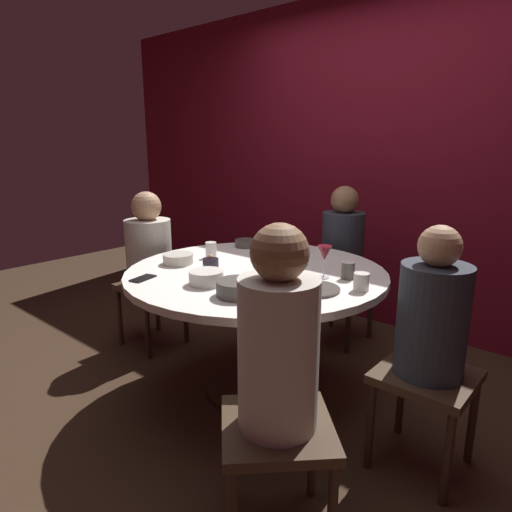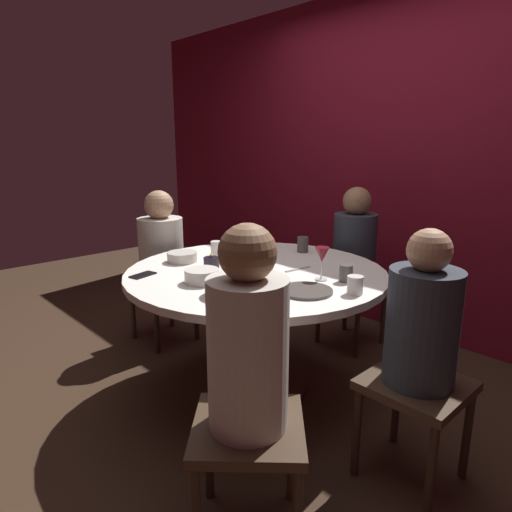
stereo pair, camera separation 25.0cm
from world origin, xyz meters
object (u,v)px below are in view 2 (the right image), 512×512
object	(u,v)px
seated_diner_right	(422,331)
cup_by_left_diner	(355,285)
bowl_serving_large	(202,276)
cup_center_front	(346,273)
seated_diner_back	(354,249)
wine_glass	(322,256)
cell_phone	(143,275)
seated_diner_left	(161,249)
bowl_salad_center	(228,287)
seated_diner_front_right	(248,356)
bowl_sauce_side	(182,257)
dinner_plate	(306,291)
bowl_small_white	(254,243)
dining_table	(256,293)
cup_near_candle	(216,249)
candle_holder	(211,263)
cup_by_right_diner	(303,245)

from	to	relation	value
seated_diner_right	cup_by_left_diner	xyz separation A→B (m)	(-0.37, 0.05, 0.10)
bowl_serving_large	cup_center_front	bearing A→B (deg)	47.87
seated_diner_back	bowl_serving_large	xyz separation A→B (m)	(-0.02, -1.33, 0.07)
seated_diner_right	wine_glass	size ratio (longest dim) A/B	6.42
cell_phone	seated_diner_right	bearing A→B (deg)	-171.05
seated_diner_left	bowl_salad_center	xyz separation A→B (m)	(1.23, -0.39, 0.09)
seated_diner_front_right	bowl_sauce_side	bearing A→B (deg)	20.79
seated_diner_front_right	dinner_plate	world-z (taller)	seated_diner_front_right
dinner_plate	bowl_small_white	bearing A→B (deg)	151.03
wine_glass	bowl_serving_large	world-z (taller)	wine_glass
bowl_salad_center	cup_center_front	world-z (taller)	cup_center_front
cell_phone	dining_table	bearing A→B (deg)	-135.07
seated_diner_back	dinner_plate	world-z (taller)	seated_diner_back
seated_diner_left	bowl_sauce_side	size ratio (longest dim) A/B	6.29
bowl_small_white	cup_near_candle	bearing A→B (deg)	-84.01
seated_diner_right	dinner_plate	world-z (taller)	seated_diner_right
seated_diner_back	candle_holder	bearing A→B (deg)	-9.99
seated_diner_left	cell_phone	xyz separation A→B (m)	(0.67, -0.53, 0.06)
seated_diner_left	cup_by_left_diner	distance (m)	1.64
seated_diner_back	bowl_small_white	size ratio (longest dim) A/B	7.96
wine_glass	cup_center_front	distance (m)	0.15
seated_diner_left	cell_phone	bearing A→B (deg)	-38.07
seated_diner_right	cup_center_front	xyz separation A→B (m)	(-0.51, 0.18, 0.10)
seated_diner_left	cup_by_right_diner	size ratio (longest dim) A/B	11.15
bowl_small_white	candle_holder	bearing A→B (deg)	-67.19
dining_table	cup_near_candle	size ratio (longest dim) A/B	14.83
dinner_plate	cell_phone	bearing A→B (deg)	-151.31
seated_diner_right	cup_by_left_diner	distance (m)	0.39
candle_holder	bowl_serving_large	size ratio (longest dim) A/B	0.51
seated_diner_left	cup_by_left_diner	world-z (taller)	seated_diner_left
seated_diner_left	seated_diner_back	distance (m)	1.40
seated_diner_front_right	cup_near_candle	bearing A→B (deg)	11.13
wine_glass	bowl_sauce_side	bearing A→B (deg)	-158.93
seated_diner_left	dinner_plate	size ratio (longest dim) A/B	4.38
seated_diner_back	dining_table	bearing A→B (deg)	0.00
cup_near_candle	bowl_sauce_side	bearing A→B (deg)	-100.72
bowl_serving_large	cup_near_candle	xyz separation A→B (m)	(-0.38, 0.39, 0.01)
seated_diner_left	cup_near_candle	size ratio (longest dim) A/B	11.44
wine_glass	bowl_salad_center	distance (m)	0.54
cup_near_candle	cup_by_right_diner	size ratio (longest dim) A/B	0.97
cup_near_candle	cup_by_right_diner	world-z (taller)	cup_by_right_diner
seated_diner_back	cell_phone	distance (m)	1.53
wine_glass	cup_near_candle	bearing A→B (deg)	-173.65
cup_by_right_diner	cup_center_front	world-z (taller)	cup_by_right_diner
bowl_salad_center	dining_table	bearing A→B (deg)	119.81
bowl_serving_large	bowl_salad_center	distance (m)	0.24
bowl_small_white	cup_by_right_diner	size ratio (longest dim) A/B	1.44
bowl_salad_center	wine_glass	bearing A→B (deg)	73.32
cup_near_candle	cup_center_front	distance (m)	0.89
cup_center_front	seated_diner_right	bearing A→B (deg)	-19.71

